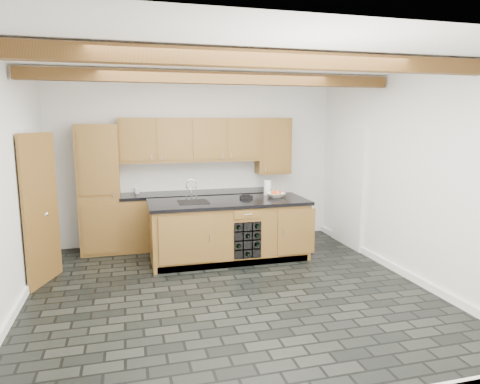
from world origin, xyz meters
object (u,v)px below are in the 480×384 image
at_px(island, 229,230).
at_px(paper_towel, 268,188).
at_px(kitchen_scale, 246,197).
at_px(fruit_bowl, 276,195).

relative_size(island, paper_towel, 10.36).
bearing_deg(kitchen_scale, fruit_bowl, 1.13).
bearing_deg(paper_towel, kitchen_scale, -152.87).
relative_size(island, fruit_bowl, 8.56).
distance_m(fruit_bowl, paper_towel, 0.26).
distance_m(kitchen_scale, fruit_bowl, 0.49).
xyz_separation_m(island, kitchen_scale, (0.31, 0.12, 0.49)).
relative_size(kitchen_scale, paper_towel, 0.84).
bearing_deg(island, paper_towel, 24.58).
xyz_separation_m(kitchen_scale, paper_towel, (0.43, 0.22, 0.09)).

